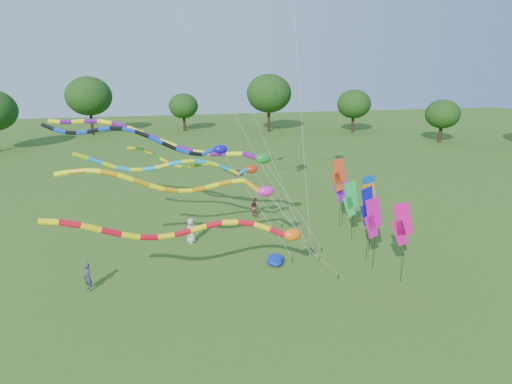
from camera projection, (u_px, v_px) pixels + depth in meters
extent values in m
plane|color=#2E5817|center=(290.00, 297.00, 22.38)|extent=(160.00, 160.00, 0.00)
cylinder|color=#382314|center=(444.00, 130.00, 67.09)|extent=(0.50, 0.50, 2.75)
ellipsoid|color=#16390F|center=(447.00, 107.00, 66.03)|extent=(5.80, 5.80, 4.93)
cylinder|color=#382314|center=(353.00, 124.00, 73.38)|extent=(0.50, 0.50, 2.65)
ellipsoid|color=#16390F|center=(354.00, 104.00, 72.36)|extent=(5.60, 5.60, 4.76)
cylinder|color=#382314|center=(269.00, 124.00, 74.25)|extent=(0.50, 0.50, 2.34)
ellipsoid|color=#16390F|center=(269.00, 107.00, 73.34)|extent=(4.95, 4.95, 4.20)
cylinder|color=#382314|center=(184.00, 122.00, 75.81)|extent=(0.50, 0.50, 2.83)
ellipsoid|color=#16390F|center=(183.00, 100.00, 74.72)|extent=(5.98, 5.98, 5.09)
cylinder|color=#382314|center=(100.00, 133.00, 65.20)|extent=(0.50, 0.50, 2.43)
ellipsoid|color=#16390F|center=(98.00, 112.00, 64.26)|extent=(5.14, 5.14, 4.37)
cylinder|color=black|center=(338.00, 277.00, 24.19)|extent=(0.05, 0.05, 0.30)
cylinder|color=silver|center=(316.00, 256.00, 23.37)|extent=(0.02, 0.02, 3.99)
ellipsoid|color=#FF640D|center=(292.00, 235.00, 22.58)|extent=(1.02, 0.65, 0.65)
cylinder|color=red|center=(278.00, 232.00, 22.41)|extent=(0.29, 0.29, 0.93)
cylinder|color=yellow|center=(262.00, 227.00, 22.26)|extent=(0.29, 0.29, 0.89)
cylinder|color=red|center=(246.00, 223.00, 22.11)|extent=(0.29, 0.29, 0.85)
cylinder|color=yellow|center=(230.00, 222.00, 21.95)|extent=(0.29, 0.29, 0.82)
cylinder|color=red|center=(214.00, 224.00, 21.77)|extent=(0.29, 0.29, 0.83)
cylinder|color=yellow|center=(198.00, 228.00, 21.54)|extent=(0.29, 0.29, 0.83)
cylinder|color=red|center=(182.00, 233.00, 21.26)|extent=(0.29, 0.29, 0.84)
cylinder|color=yellow|center=(166.00, 236.00, 20.90)|extent=(0.29, 0.29, 0.84)
cylinder|color=red|center=(149.00, 237.00, 20.48)|extent=(0.29, 0.29, 0.86)
cylinder|color=yellow|center=(130.00, 236.00, 20.01)|extent=(0.29, 0.29, 0.90)
cylinder|color=red|center=(111.00, 232.00, 19.54)|extent=(0.29, 0.29, 0.92)
cylinder|color=yellow|center=(91.00, 228.00, 19.09)|extent=(0.29, 0.29, 0.90)
cylinder|color=red|center=(70.00, 224.00, 18.71)|extent=(0.29, 0.29, 0.86)
cylinder|color=yellow|center=(49.00, 222.00, 18.43)|extent=(0.29, 0.29, 0.83)
cylinder|color=black|center=(319.00, 258.00, 26.46)|extent=(0.05, 0.05, 0.30)
cylinder|color=silver|center=(294.00, 225.00, 25.42)|extent=(0.02, 0.02, 5.62)
ellipsoid|color=#FA1BAB|center=(266.00, 191.00, 24.42)|extent=(0.95, 0.61, 0.61)
cylinder|color=orange|center=(252.00, 186.00, 24.44)|extent=(0.28, 0.28, 1.08)
cylinder|color=#FAFF0D|center=(238.00, 181.00, 24.46)|extent=(0.28, 0.28, 0.76)
cylinder|color=orange|center=(225.00, 183.00, 24.32)|extent=(0.28, 0.28, 0.77)
cylinder|color=#FAFF0D|center=(212.00, 186.00, 24.14)|extent=(0.28, 0.28, 0.78)
cylinder|color=orange|center=(199.00, 189.00, 23.89)|extent=(0.28, 0.28, 0.78)
cylinder|color=#FAFF0D|center=(185.00, 191.00, 23.57)|extent=(0.28, 0.28, 0.79)
cylinder|color=orange|center=(171.00, 190.00, 23.20)|extent=(0.28, 0.28, 0.81)
cylinder|color=#FAFF0D|center=(156.00, 187.00, 22.79)|extent=(0.28, 0.28, 0.85)
cylinder|color=orange|center=(141.00, 182.00, 22.39)|extent=(0.28, 0.28, 0.86)
cylinder|color=#FAFF0D|center=(125.00, 177.00, 22.04)|extent=(0.28, 0.28, 0.83)
cylinder|color=orange|center=(109.00, 173.00, 21.76)|extent=(0.28, 0.28, 0.79)
cylinder|color=#FAFF0D|center=(93.00, 171.00, 21.59)|extent=(0.28, 0.28, 0.77)
cylinder|color=orange|center=(78.00, 171.00, 21.53)|extent=(0.28, 0.28, 0.77)
cylinder|color=#FAFF0D|center=(63.00, 173.00, 21.54)|extent=(0.28, 0.28, 0.79)
cylinder|color=black|center=(322.00, 250.00, 27.67)|extent=(0.05, 0.05, 0.30)
cylinder|color=silver|center=(293.00, 204.00, 27.18)|extent=(0.02, 0.02, 6.92)
ellipsoid|color=#188621|center=(263.00, 159.00, 26.73)|extent=(1.03, 0.66, 0.66)
cylinder|color=#670C8A|center=(250.00, 156.00, 27.09)|extent=(0.30, 0.30, 1.16)
cylinder|color=#FAFF0D|center=(235.00, 154.00, 27.44)|extent=(0.30, 0.30, 1.07)
cylinder|color=#670C8A|center=(218.00, 154.00, 27.52)|extent=(0.30, 0.30, 1.07)
cylinder|color=#FAFF0D|center=(202.00, 153.00, 27.53)|extent=(0.30, 0.30, 1.08)
cylinder|color=#670C8A|center=(185.00, 149.00, 27.49)|extent=(0.30, 0.30, 1.11)
cylinder|color=#FAFF0D|center=(168.00, 144.00, 27.44)|extent=(0.30, 0.30, 1.14)
cylinder|color=#670C8A|center=(152.00, 137.00, 27.41)|extent=(0.30, 0.30, 1.14)
cylinder|color=#FAFF0D|center=(135.00, 130.00, 27.43)|extent=(0.30, 0.30, 1.12)
cylinder|color=#670C8A|center=(120.00, 125.00, 27.55)|extent=(0.30, 0.30, 1.08)
cylinder|color=#FAFF0D|center=(105.00, 122.00, 27.77)|extent=(0.30, 0.30, 1.06)
cylinder|color=#670C8A|center=(92.00, 121.00, 28.09)|extent=(0.30, 0.30, 1.07)
cylinder|color=#FAFF0D|center=(79.00, 121.00, 28.48)|extent=(0.30, 0.30, 1.08)
cylinder|color=#670C8A|center=(67.00, 122.00, 28.90)|extent=(0.30, 0.30, 1.08)
cylinder|color=#FAFF0D|center=(55.00, 122.00, 29.29)|extent=(0.30, 0.30, 1.07)
cylinder|color=black|center=(292.00, 259.00, 26.34)|extent=(0.05, 0.05, 0.30)
cylinder|color=silver|center=(258.00, 205.00, 25.32)|extent=(0.02, 0.02, 7.98)
ellipsoid|color=#130BA4|center=(220.00, 149.00, 24.33)|extent=(0.82, 0.53, 0.53)
cylinder|color=#0C3AC7|center=(208.00, 152.00, 24.40)|extent=(0.24, 0.24, 0.78)
cylinder|color=black|center=(196.00, 154.00, 24.36)|extent=(0.24, 0.24, 0.75)
cylinder|color=#0C3AC7|center=(182.00, 151.00, 24.12)|extent=(0.24, 0.24, 0.78)
cylinder|color=black|center=(169.00, 146.00, 23.89)|extent=(0.24, 0.24, 0.81)
cylinder|color=#0C3AC7|center=(156.00, 140.00, 23.68)|extent=(0.24, 0.24, 0.80)
cylinder|color=black|center=(142.00, 134.00, 23.55)|extent=(0.24, 0.24, 0.76)
cylinder|color=#0C3AC7|center=(129.00, 130.00, 23.51)|extent=(0.24, 0.24, 0.73)
cylinder|color=black|center=(117.00, 128.00, 23.58)|extent=(0.24, 0.24, 0.72)
cylinder|color=#0C3AC7|center=(105.00, 129.00, 23.74)|extent=(0.24, 0.24, 0.74)
cylinder|color=black|center=(94.00, 131.00, 23.96)|extent=(0.24, 0.24, 0.75)
cylinder|color=#0C3AC7|center=(83.00, 132.00, 24.18)|extent=(0.24, 0.24, 0.74)
cylinder|color=black|center=(72.00, 133.00, 24.37)|extent=(0.24, 0.24, 0.73)
cylinder|color=#0C3AC7|center=(60.00, 131.00, 24.49)|extent=(0.24, 0.24, 0.73)
cylinder|color=black|center=(48.00, 127.00, 24.52)|extent=(0.24, 0.24, 0.76)
cylinder|color=black|center=(299.00, 236.00, 29.85)|extent=(0.05, 0.05, 0.30)
cylinder|color=silver|center=(277.00, 203.00, 28.30)|extent=(0.02, 0.02, 6.25)
ellipsoid|color=red|center=(251.00, 169.00, 26.79)|extent=(0.81, 0.52, 0.52)
cylinder|color=#0D9FE6|center=(243.00, 172.00, 26.34)|extent=(0.24, 0.24, 0.81)
cylinder|color=#DCF20C|center=(234.00, 172.00, 25.79)|extent=(0.24, 0.24, 0.80)
cylinder|color=#0D9FE6|center=(223.00, 168.00, 25.33)|extent=(0.24, 0.24, 0.79)
cylinder|color=#DCF20C|center=(212.00, 164.00, 24.94)|extent=(0.24, 0.24, 0.75)
cylinder|color=#0D9FE6|center=(200.00, 161.00, 24.65)|extent=(0.24, 0.24, 0.72)
cylinder|color=#DCF20C|center=(188.00, 161.00, 24.45)|extent=(0.24, 0.24, 0.72)
cylinder|color=#0D9FE6|center=(175.00, 163.00, 24.33)|extent=(0.24, 0.24, 0.73)
cylinder|color=#DCF20C|center=(162.00, 166.00, 24.24)|extent=(0.24, 0.24, 0.74)
cylinder|color=#0D9FE6|center=(149.00, 169.00, 24.15)|extent=(0.24, 0.24, 0.73)
cylinder|color=#DCF20C|center=(136.00, 170.00, 24.01)|extent=(0.24, 0.24, 0.72)
cylinder|color=#0D9FE6|center=(123.00, 169.00, 23.79)|extent=(0.24, 0.24, 0.73)
cylinder|color=#DCF20C|center=(109.00, 165.00, 23.47)|extent=(0.24, 0.24, 0.76)
cylinder|color=#0D9FE6|center=(95.00, 161.00, 23.08)|extent=(0.24, 0.24, 0.79)
cylinder|color=#DCF20C|center=(80.00, 156.00, 22.62)|extent=(0.24, 0.24, 0.78)
cylinder|color=black|center=(282.00, 226.00, 31.66)|extent=(0.05, 0.05, 0.30)
cylinder|color=silver|center=(260.00, 199.00, 31.27)|extent=(0.02, 0.02, 4.96)
ellipsoid|color=#840C4F|center=(238.00, 173.00, 30.92)|extent=(0.80, 0.51, 0.51)
cylinder|color=#1C8812|center=(229.00, 171.00, 30.68)|extent=(0.23, 0.23, 0.89)
cylinder|color=#E7BA0C|center=(220.00, 167.00, 30.43)|extent=(0.23, 0.23, 0.61)
cylinder|color=#1C8812|center=(213.00, 165.00, 30.56)|extent=(0.23, 0.23, 0.58)
cylinder|color=#E7BA0C|center=(206.00, 164.00, 30.77)|extent=(0.23, 0.23, 0.60)
cylinder|color=#1C8812|center=(199.00, 165.00, 31.05)|extent=(0.23, 0.23, 0.62)
cylinder|color=#E7BA0C|center=(192.00, 166.00, 31.35)|extent=(0.23, 0.23, 0.62)
cylinder|color=#1C8812|center=(185.00, 167.00, 31.63)|extent=(0.23, 0.23, 0.60)
cylinder|color=#E7BA0C|center=(178.00, 166.00, 31.84)|extent=(0.23, 0.23, 0.58)
cylinder|color=#1C8812|center=(171.00, 164.00, 31.96)|extent=(0.23, 0.23, 0.60)
cylinder|color=#E7BA0C|center=(164.00, 160.00, 31.98)|extent=(0.23, 0.23, 0.65)
cylinder|color=#1C8812|center=(156.00, 156.00, 31.92)|extent=(0.23, 0.23, 0.67)
cylinder|color=#E7BA0C|center=(148.00, 152.00, 31.80)|extent=(0.23, 0.23, 0.65)
cylinder|color=#1C8812|center=(140.00, 149.00, 31.65)|extent=(0.23, 0.23, 0.62)
cylinder|color=#E7BA0C|center=(131.00, 148.00, 31.52)|extent=(0.23, 0.23, 0.60)
cylinder|color=black|center=(311.00, 257.00, 26.56)|extent=(0.04, 0.04, 0.30)
cylinder|color=silver|center=(253.00, 113.00, 23.04)|extent=(0.01, 0.01, 19.13)
cylinder|color=black|center=(311.00, 257.00, 26.56)|extent=(0.04, 0.04, 0.30)
cylinder|color=silver|center=(218.00, 84.00, 22.54)|extent=(0.01, 0.01, 23.54)
cylinder|color=black|center=(311.00, 257.00, 26.56)|extent=(0.04, 0.04, 0.30)
cylinder|color=silver|center=(301.00, 117.00, 26.48)|extent=(0.01, 0.01, 17.27)
cylinder|color=black|center=(368.00, 226.00, 26.10)|extent=(0.02, 0.02, 4.41)
cube|color=#0D11BD|center=(368.00, 202.00, 25.52)|extent=(1.11, 0.47, 1.93)
cube|color=#0D11BD|center=(366.00, 214.00, 25.71)|extent=(0.97, 0.42, 1.51)
cylinder|color=black|center=(341.00, 195.00, 31.20)|extent=(0.02, 0.02, 4.87)
cube|color=red|center=(339.00, 171.00, 30.62)|extent=(1.16, 0.09, 1.93)
cube|color=red|center=(338.00, 182.00, 30.84)|extent=(1.01, 0.09, 1.51)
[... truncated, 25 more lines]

